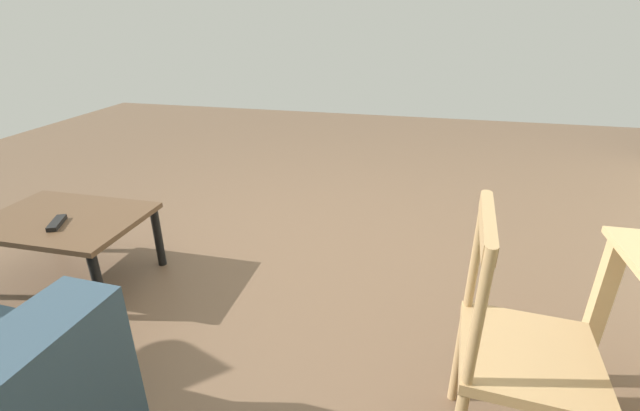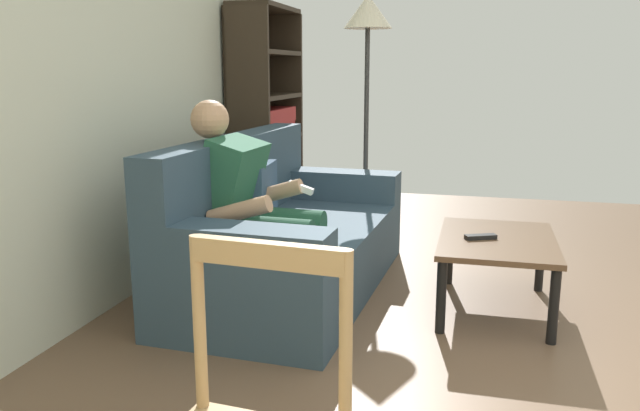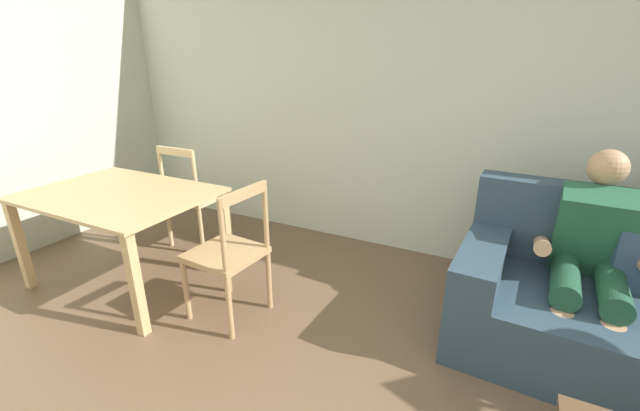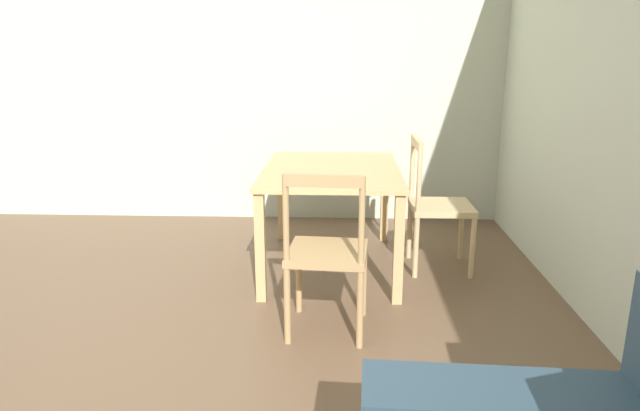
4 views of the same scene
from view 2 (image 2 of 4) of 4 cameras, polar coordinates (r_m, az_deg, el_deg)
The scene contains 6 objects.
couch at distance 3.79m, azimuth -3.51°, elevation -2.89°, with size 1.97×1.04×0.91m.
person_lounging at distance 3.48m, azimuth -6.13°, elevation 0.15°, with size 0.61×0.93×1.14m.
coffee_table at distance 3.57m, azimuth 15.68°, elevation -3.70°, with size 0.85×0.61×0.41m.
tv_remote at distance 3.50m, azimuth 14.31°, elevation -2.76°, with size 0.05×0.17×0.02m, color black.
bookshelf at distance 5.38m, azimuth -4.94°, elevation 6.23°, with size 0.94×0.36×1.81m.
floor_lamp at distance 4.84m, azimuth 4.33°, elevation 15.12°, with size 0.36×0.36×1.84m.
Camera 2 is at (-2.28, 0.64, 1.31)m, focal length 35.43 mm.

